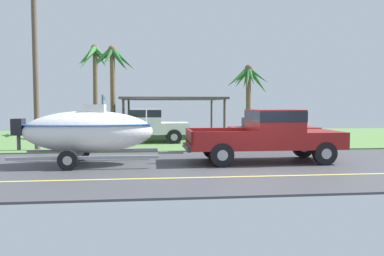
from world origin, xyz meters
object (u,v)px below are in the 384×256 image
Objects in this scene: parked_pickup_background at (145,124)px; palm_tree_near_left at (94,64)px; boat_on_trailer at (88,131)px; palm_tree_near_right at (249,82)px; utility_pole at (35,60)px; parked_sedan_near at (272,131)px; palm_tree_mid at (113,66)px; pickup_truck_towing at (273,133)px; carport_awning at (172,99)px.

parked_pickup_background is 8.03m from palm_tree_near_left.
palm_tree_near_right is at bearing 52.99° from boat_on_trailer.
utility_pole is (-11.69, -7.47, 0.45)m from palm_tree_near_right.
parked_sedan_near is 0.81× the size of palm_tree_mid.
palm_tree_near_right is (8.75, 11.61, 2.47)m from boat_on_trailer.
pickup_truck_towing is at bearing -56.95° from palm_tree_mid.
parked_pickup_background is 1.14× the size of palm_tree_near_right.
palm_tree_near_right is at bearing 33.59° from parked_pickup_background.
utility_pole reaches higher than palm_tree_near_right.
palm_tree_mid reaches higher than boat_on_trailer.
carport_awning is 9.43m from utility_pole.
palm_tree_near_right is at bearing 79.43° from pickup_truck_towing.
palm_tree_mid reaches higher than carport_awning.
utility_pole is at bearing -148.95° from parked_pickup_background.
utility_pole is at bearing -113.32° from palm_tree_mid.
parked_sedan_near is (2.09, 6.35, -0.38)m from pickup_truck_towing.
parked_pickup_background is 6.88m from parked_sedan_near.
carport_awning is 0.82× the size of utility_pole.
parked_pickup_background reaches higher than parked_sedan_near.
boat_on_trailer is 14.74m from palm_tree_near_right.
parked_sedan_near is at bearing -32.84° from palm_tree_near_left.
palm_tree_mid is at bearing 120.76° from parked_pickup_background.
parked_pickup_background is 6.35m from utility_pole.
palm_tree_mid reaches higher than parked_pickup_background.
carport_awning is (3.51, 10.81, 1.27)m from boat_on_trailer.
carport_awning is (1.68, 3.80, 1.40)m from parked_pickup_background.
boat_on_trailer is at bearing -107.97° from carport_awning.
carport_awning is at bearing 72.03° from boat_on_trailer.
boat_on_trailer is 1.24× the size of parked_sedan_near.
parked_sedan_near is at bearing -40.88° from carport_awning.
pickup_truck_towing is 0.91× the size of palm_tree_near_left.
pickup_truck_towing is at bearing -100.57° from palm_tree_near_right.
parked_sedan_near is 12.30m from utility_pole.
carport_awning is at bearing -23.24° from palm_tree_near_left.
boat_on_trailer is 5.85m from utility_pole.
palm_tree_near_right reaches higher than parked_sedan_near.
palm_tree_mid is at bearing 91.20° from boat_on_trailer.
boat_on_trailer is at bearing -54.56° from utility_pole.
palm_tree_near_left is at bearing 122.53° from pickup_truck_towing.
palm_tree_mid is (-2.05, 3.44, 3.49)m from parked_pickup_background.
carport_awning is at bearing 5.49° from palm_tree_mid.
utility_pole is at bearing -134.01° from carport_awning.
palm_tree_mid is at bearing -172.69° from palm_tree_near_right.
palm_tree_near_right reaches higher than pickup_truck_towing.
pickup_truck_towing is at bearing -108.20° from parked_sedan_near.
pickup_truck_towing is 11.33m from carport_awning.
parked_pickup_background is 1.19× the size of parked_sedan_near.
utility_pole reaches higher than palm_tree_near_left.
palm_tree_near_left is at bearing 147.16° from parked_sedan_near.
palm_tree_near_left is (-10.42, 6.73, 4.22)m from parked_sedan_near.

